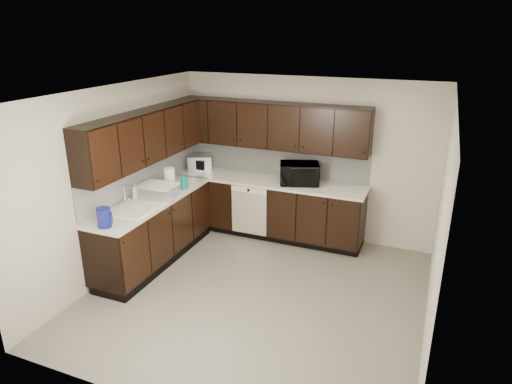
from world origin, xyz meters
TOP-DOWN VIEW (x-y plane):
  - floor at (0.00, 0.00)m, footprint 4.00×4.00m
  - ceiling at (0.00, 0.00)m, footprint 4.00×4.00m
  - wall_back at (0.00, 2.00)m, footprint 4.00×0.02m
  - wall_left at (-2.00, 0.00)m, footprint 0.02×4.00m
  - wall_right at (2.00, 0.00)m, footprint 0.02×4.00m
  - wall_front at (0.00, -2.00)m, footprint 4.00×0.02m
  - lower_cabinets at (-1.01, 1.11)m, footprint 3.00×2.80m
  - countertop at (-1.01, 1.11)m, footprint 3.03×2.83m
  - backsplash at (-1.22, 1.32)m, footprint 3.00×2.80m
  - upper_cabinets at (-1.10, 1.20)m, footprint 3.00×2.80m
  - dishwasher at (-0.70, 1.41)m, footprint 0.58×0.04m
  - sink at (-1.68, -0.01)m, footprint 0.54×0.82m
  - microwave at (0.00, 1.69)m, footprint 0.68×0.57m
  - soap_bottle_a at (-1.55, 0.67)m, footprint 0.10×0.11m
  - soap_bottle_b at (-1.87, 0.19)m, footprint 0.11×0.11m
  - toaster_oven at (-1.73, 1.77)m, footprint 0.47×0.42m
  - storage_bin at (-1.62, 0.37)m, footprint 0.58×0.50m
  - blue_pitcher at (-1.66, -0.70)m, footprint 0.20×0.20m
  - teal_tumbler at (-1.48, 0.83)m, footprint 0.10×0.10m
  - paper_towel_roll at (-1.64, 0.70)m, footprint 0.15×0.15m

SIDE VIEW (x-z plane):
  - floor at x=0.00m, z-range 0.00..0.00m
  - lower_cabinets at x=-1.01m, z-range -0.04..0.86m
  - dishwasher at x=-0.70m, z-range 0.16..0.94m
  - sink at x=-1.68m, z-range 0.67..1.09m
  - countertop at x=-1.01m, z-range 0.90..0.94m
  - soap_bottle_a at x=-1.55m, z-range 0.94..1.11m
  - storage_bin at x=-1.62m, z-range 0.94..1.13m
  - teal_tumbler at x=-1.48m, z-range 0.94..1.14m
  - soap_bottle_b at x=-1.87m, z-range 0.94..1.17m
  - toaster_oven at x=-1.73m, z-range 0.94..1.18m
  - blue_pitcher at x=-1.66m, z-range 0.94..1.18m
  - microwave at x=0.00m, z-range 0.94..1.26m
  - paper_towel_roll at x=-1.64m, z-range 0.94..1.28m
  - backsplash at x=-1.22m, z-range 0.94..1.42m
  - wall_back at x=0.00m, z-range 0.00..2.50m
  - wall_left at x=-2.00m, z-range 0.00..2.50m
  - wall_right at x=2.00m, z-range 0.00..2.50m
  - wall_front at x=0.00m, z-range 0.00..2.50m
  - upper_cabinets at x=-1.10m, z-range 1.42..2.12m
  - ceiling at x=0.00m, z-range 2.50..2.50m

